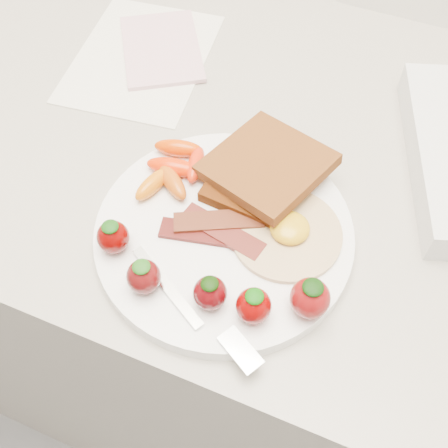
% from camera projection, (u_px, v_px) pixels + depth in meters
% --- Properties ---
extents(counter, '(2.00, 0.60, 0.90)m').
position_uv_depth(counter, '(262.00, 310.00, 1.04)').
color(counter, gray).
rests_on(counter, ground).
extents(plate, '(0.27, 0.27, 0.02)m').
position_uv_depth(plate, '(224.00, 234.00, 0.59)').
color(plate, white).
rests_on(plate, counter).
extents(toast_lower, '(0.10, 0.10, 0.01)m').
position_uv_depth(toast_lower, '(255.00, 183.00, 0.61)').
color(toast_lower, black).
rests_on(toast_lower, plate).
extents(toast_upper, '(0.15, 0.15, 0.03)m').
position_uv_depth(toast_upper, '(267.00, 165.00, 0.60)').
color(toast_upper, '#49270A').
rests_on(toast_upper, toast_lower).
extents(fried_egg, '(0.12, 0.12, 0.02)m').
position_uv_depth(fried_egg, '(287.00, 232.00, 0.57)').
color(fried_egg, beige).
rests_on(fried_egg, plate).
extents(bacon_strips, '(0.11, 0.07, 0.01)m').
position_uv_depth(bacon_strips, '(215.00, 229.00, 0.58)').
color(bacon_strips, black).
rests_on(bacon_strips, plate).
extents(baby_carrots, '(0.07, 0.10, 0.02)m').
position_uv_depth(baby_carrots, '(174.00, 168.00, 0.61)').
color(baby_carrots, red).
rests_on(baby_carrots, plate).
extents(strawberries, '(0.24, 0.07, 0.05)m').
position_uv_depth(strawberries, '(214.00, 283.00, 0.52)').
color(strawberries, '#560201').
rests_on(strawberries, plate).
extents(fork, '(0.16, 0.08, 0.00)m').
position_uv_depth(fork, '(199.00, 314.00, 0.52)').
color(fork, white).
rests_on(fork, plate).
extents(paper_sheet, '(0.20, 0.25, 0.00)m').
position_uv_depth(paper_sheet, '(141.00, 58.00, 0.76)').
color(paper_sheet, white).
rests_on(paper_sheet, counter).
extents(notepad, '(0.16, 0.18, 0.01)m').
position_uv_depth(notepad, '(161.00, 48.00, 0.76)').
color(notepad, '#D6A5B2').
rests_on(notepad, paper_sheet).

